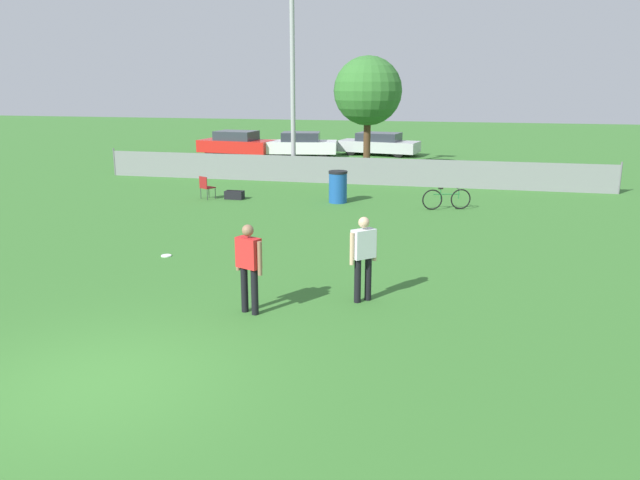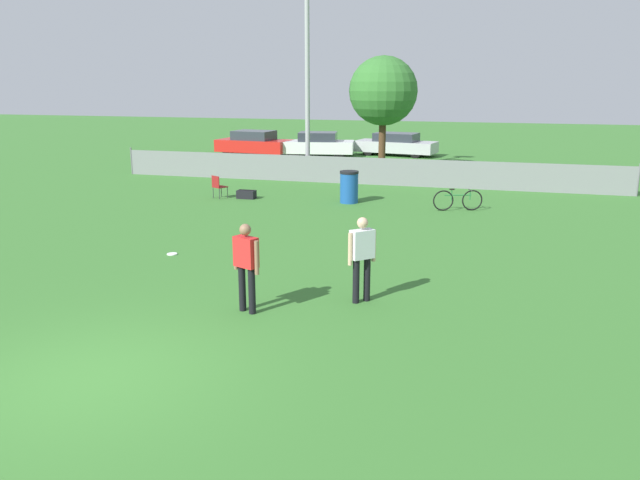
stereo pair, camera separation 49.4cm
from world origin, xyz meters
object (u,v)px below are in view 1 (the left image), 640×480
(player_receiver_white, at_px, (363,253))
(gear_bag_sideline, at_px, (234,195))
(player_thrower_red, at_px, (249,262))
(tree_near_pole, at_px, (368,91))
(parked_car_red, at_px, (237,143))
(light_pole, at_px, (292,46))
(parked_car_silver, at_px, (379,144))
(folding_chair_sideline, at_px, (206,186))
(bicycle_sideline, at_px, (447,199))
(frisbee_disc, at_px, (166,256))
(trash_bin, at_px, (338,187))
(parked_car_white, at_px, (301,144))

(player_receiver_white, relative_size, gear_bag_sideline, 2.53)
(player_thrower_red, xyz_separation_m, player_receiver_white, (1.90, 1.10, 0.00))
(tree_near_pole, bearing_deg, parked_car_red, 147.92)
(light_pole, bearing_deg, parked_car_silver, 76.27)
(light_pole, xyz_separation_m, folding_chair_sideline, (-1.74, -5.44, -5.07))
(folding_chair_sideline, bearing_deg, gear_bag_sideline, -138.25)
(bicycle_sideline, bearing_deg, parked_car_silver, 87.42)
(tree_near_pole, relative_size, frisbee_disc, 20.51)
(folding_chair_sideline, bearing_deg, light_pole, -79.67)
(tree_near_pole, distance_m, folding_chair_sideline, 9.68)
(trash_bin, xyz_separation_m, gear_bag_sideline, (-3.76, -0.21, -0.41))
(light_pole, relative_size, parked_car_white, 2.25)
(trash_bin, distance_m, gear_bag_sideline, 3.78)
(player_receiver_white, xyz_separation_m, folding_chair_sideline, (-7.24, 9.31, -0.50))
(frisbee_disc, bearing_deg, bicycle_sideline, 48.90)
(parked_car_white, bearing_deg, player_thrower_red, -86.95)
(player_thrower_red, xyz_separation_m, folding_chair_sideline, (-5.34, 10.41, -0.50))
(bicycle_sideline, distance_m, trash_bin, 3.76)
(parked_car_silver, bearing_deg, bicycle_sideline, -63.95)
(trash_bin, height_order, gear_bag_sideline, trash_bin)
(tree_near_pole, distance_m, parked_car_silver, 7.78)
(tree_near_pole, distance_m, gear_bag_sideline, 9.18)
(gear_bag_sideline, xyz_separation_m, parked_car_white, (-1.07, 13.28, 0.51))
(parked_car_white, bearing_deg, bicycle_sideline, -67.25)
(tree_near_pole, bearing_deg, parked_car_white, 129.64)
(gear_bag_sideline, bearing_deg, light_pole, 81.70)
(bicycle_sideline, height_order, parked_car_red, parked_car_red)
(player_thrower_red, relative_size, parked_car_white, 0.39)
(player_thrower_red, xyz_separation_m, parked_car_red, (-9.13, 23.56, -0.31))
(parked_car_red, distance_m, parked_car_silver, 8.12)
(bicycle_sideline, bearing_deg, trash_bin, 155.33)
(tree_near_pole, xyz_separation_m, parked_car_silver, (-0.45, 7.15, -3.05))
(light_pole, bearing_deg, tree_near_pole, 41.56)
(light_pole, relative_size, gear_bag_sideline, 14.52)
(bicycle_sideline, relative_size, gear_bag_sideline, 2.38)
(light_pole, xyz_separation_m, tree_near_pole, (2.80, 2.49, -1.87))
(player_thrower_red, height_order, parked_car_silver, player_thrower_red)
(tree_near_pole, bearing_deg, light_pole, -138.44)
(bicycle_sideline, bearing_deg, player_receiver_white, -116.33)
(tree_near_pole, relative_size, folding_chair_sideline, 6.34)
(light_pole, distance_m, parked_car_red, 10.67)
(bicycle_sideline, xyz_separation_m, trash_bin, (-3.74, 0.38, 0.21))
(tree_near_pole, xyz_separation_m, parked_car_red, (-8.33, 5.22, -3.01))
(frisbee_disc, relative_size, parked_car_white, 0.06)
(player_receiver_white, height_order, parked_car_red, player_receiver_white)
(player_thrower_red, relative_size, bicycle_sideline, 1.06)
(folding_chair_sideline, relative_size, parked_car_white, 0.19)
(light_pole, bearing_deg, player_receiver_white, -69.55)
(player_receiver_white, relative_size, parked_car_silver, 0.35)
(player_receiver_white, distance_m, folding_chair_sideline, 11.80)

